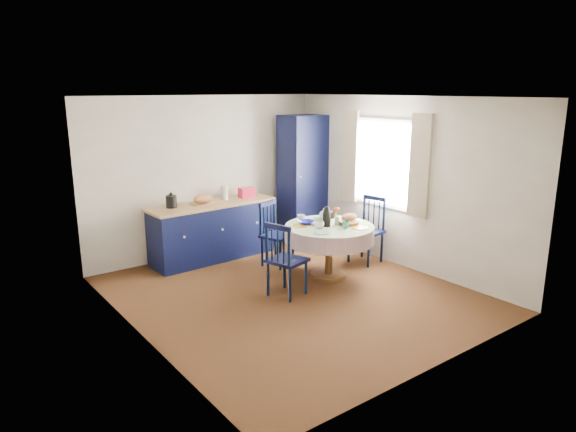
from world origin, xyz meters
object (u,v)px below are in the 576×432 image
(chair_right, at_px, (368,229))
(cobalt_bowl, at_px, (306,223))
(chair_far, at_px, (275,233))
(mug_c, at_px, (332,215))
(chair_left, at_px, (285,259))
(mug_d, at_px, (301,218))
(mug_a, at_px, (320,225))
(pantry_cabinet, at_px, (304,179))
(mug_b, at_px, (346,225))
(dining_table, at_px, (330,234))
(kitchen_counter, at_px, (212,230))

(chair_right, xyz_separation_m, cobalt_bowl, (-1.13, 0.09, 0.27))
(chair_far, bearing_deg, mug_c, -63.82)
(chair_far, relative_size, chair_right, 0.96)
(chair_left, xyz_separation_m, mug_d, (0.73, 0.59, 0.30))
(chair_far, height_order, chair_right, chair_right)
(mug_a, bearing_deg, pantry_cabinet, 57.69)
(chair_right, xyz_separation_m, mug_c, (-0.61, 0.14, 0.29))
(mug_c, xyz_separation_m, cobalt_bowl, (-0.52, -0.05, -0.02))
(mug_b, bearing_deg, mug_d, 112.83)
(chair_right, height_order, mug_d, chair_right)
(chair_left, bearing_deg, mug_c, -83.35)
(dining_table, distance_m, mug_b, 0.30)
(mug_b, bearing_deg, pantry_cabinet, 67.76)
(chair_right, height_order, mug_c, chair_right)
(pantry_cabinet, height_order, chair_left, pantry_cabinet)
(mug_b, bearing_deg, chair_left, 177.30)
(mug_a, distance_m, mug_d, 0.43)
(chair_left, relative_size, mug_b, 9.16)
(dining_table, xyz_separation_m, mug_b, (0.08, -0.23, 0.17))
(cobalt_bowl, bearing_deg, mug_c, 5.03)
(mug_a, bearing_deg, dining_table, 5.67)
(chair_right, bearing_deg, mug_b, -74.20)
(chair_right, xyz_separation_m, mug_b, (-0.83, -0.38, 0.29))
(kitchen_counter, distance_m, chair_left, 1.89)
(dining_table, distance_m, chair_right, 0.93)
(kitchen_counter, distance_m, mug_c, 1.89)
(chair_far, distance_m, cobalt_bowl, 0.70)
(chair_right, distance_m, mug_b, 0.95)
(pantry_cabinet, distance_m, cobalt_bowl, 1.80)
(pantry_cabinet, distance_m, mug_d, 1.65)
(chair_right, height_order, mug_b, chair_right)
(pantry_cabinet, bearing_deg, dining_table, -118.94)
(pantry_cabinet, distance_m, chair_right, 1.61)
(chair_right, bearing_deg, chair_left, -88.61)
(chair_right, bearing_deg, cobalt_bowl, -103.77)
(pantry_cabinet, height_order, mug_c, pantry_cabinet)
(chair_left, distance_m, cobalt_bowl, 0.86)
(kitchen_counter, bearing_deg, mug_c, -51.53)
(chair_left, relative_size, cobalt_bowl, 4.39)
(mug_b, bearing_deg, mug_c, 67.87)
(kitchen_counter, height_order, mug_b, kitchen_counter)
(chair_far, distance_m, chair_right, 1.41)
(chair_left, height_order, mug_b, chair_left)
(pantry_cabinet, relative_size, mug_c, 18.06)
(mug_c, relative_size, cobalt_bowl, 0.54)
(chair_left, height_order, cobalt_bowl, chair_left)
(chair_far, height_order, mug_b, chair_far)
(chair_far, height_order, mug_c, chair_far)
(kitchen_counter, relative_size, dining_table, 1.63)
(dining_table, bearing_deg, kitchen_counter, 118.34)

